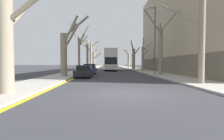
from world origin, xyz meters
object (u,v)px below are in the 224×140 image
street_tree_left_0 (7,34)px  street_tree_left_3 (87,52)px  street_tree_right_4 (128,59)px  street_tree_left_1 (66,49)px  lamp_post (154,38)px  street_tree_right_1 (161,47)px  street_tree_right_0 (200,31)px  street_tree_left_5 (94,59)px  double_decker_bus (110,59)px  parked_car_1 (90,69)px  parked_car_0 (84,71)px  street_tree_left_4 (91,54)px  street_tree_right_2 (143,57)px  street_tree_left_2 (79,50)px  street_tree_right_3 (134,57)px

street_tree_left_0 → street_tree_left_3: 32.59m
street_tree_left_3 → street_tree_right_4: (11.42, 14.07, -1.28)m
street_tree_left_1 → lamp_post: size_ratio=0.81×
street_tree_left_0 → street_tree_right_4: size_ratio=1.03×
street_tree_right_1 → street_tree_right_0: bearing=-90.6°
street_tree_left_1 → street_tree_left_5: 41.93m
street_tree_right_1 → double_decker_bus: street_tree_right_1 is taller
parked_car_1 → street_tree_left_1: bearing=-111.2°
parked_car_0 → parked_car_1: 5.86m
street_tree_left_4 → street_tree_right_2: 21.72m
parked_car_0 → street_tree_left_4: bearing=94.1°
street_tree_right_4 → double_decker_bus: bearing=-109.3°
street_tree_left_0 → street_tree_right_0: bearing=18.9°
street_tree_left_5 → street_tree_right_1: (11.51, -39.67, 0.35)m
street_tree_left_2 → street_tree_left_0: bearing=-89.9°
street_tree_left_4 → street_tree_right_0: (11.56, -39.04, -0.33)m
street_tree_left_2 → street_tree_right_1: (11.65, -8.04, -0.19)m
street_tree_left_5 → street_tree_right_2: street_tree_left_5 is taller
street_tree_left_3 → street_tree_left_4: bearing=90.1°
street_tree_left_3 → street_tree_left_2: bearing=-90.1°
street_tree_left_2 → street_tree_right_3: size_ratio=1.20×
lamp_post → street_tree_right_2: bearing=85.6°
street_tree_left_4 → parked_car_0: street_tree_left_4 is taller
street_tree_left_2 → parked_car_1: street_tree_left_2 is taller
street_tree_right_4 → lamp_post: (-0.62, -32.97, 2.01)m
street_tree_left_5 → street_tree_right_0: size_ratio=0.90×
parked_car_1 → lamp_post: size_ratio=0.46×
street_tree_left_5 → street_tree_right_4: size_ratio=1.16×
street_tree_left_3 → street_tree_left_4: (-0.03, 10.40, 0.13)m
street_tree_left_4 → street_tree_left_1: bearing=-89.7°
street_tree_left_2 → street_tree_right_0: street_tree_left_2 is taller
street_tree_left_0 → street_tree_right_2: 27.32m
street_tree_right_1 → parked_car_1: (-9.38, 3.26, -2.89)m
double_decker_bus → lamp_post: lamp_post is taller
parked_car_0 → street_tree_left_2: bearing=102.1°
street_tree_left_2 → street_tree_right_4: bearing=65.4°
street_tree_right_2 → street_tree_right_4: size_ratio=1.01×
double_decker_bus → parked_car_1: bearing=-104.2°
street_tree_right_2 → parked_car_1: street_tree_right_2 is taller
street_tree_left_0 → street_tree_left_2: (-0.05, 21.69, 0.79)m
street_tree_right_2 → street_tree_right_3: 11.01m
double_decker_bus → parked_car_1: double_decker_bus is taller
street_tree_right_3 → double_decker_bus: size_ratio=0.65×
street_tree_left_1 → street_tree_left_4: bearing=90.3°
street_tree_left_1 → street_tree_left_3: bearing=90.3°
parked_car_1 → lamp_post: lamp_post is taller
double_decker_bus → lamp_post: size_ratio=1.26×
street_tree_left_0 → double_decker_bus: 30.09m
street_tree_left_0 → lamp_post: (10.77, 13.67, 1.86)m
street_tree_left_2 → street_tree_right_2: street_tree_left_2 is taller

